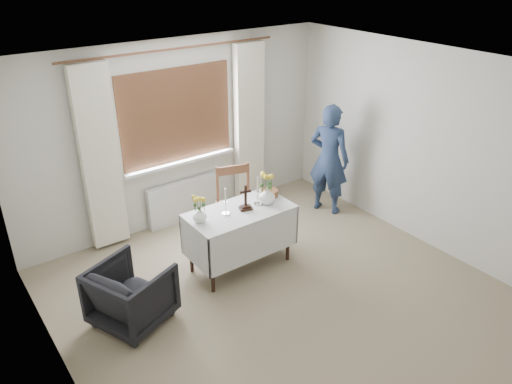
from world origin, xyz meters
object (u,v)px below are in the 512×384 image
(armchair, at_px, (132,294))
(wooden_chair, at_px, (238,208))
(person, at_px, (329,159))
(wooden_cross, at_px, (246,198))
(altar_table, at_px, (240,239))
(flower_vase_right, at_px, (267,195))
(flower_vase_left, at_px, (200,215))

(armchair, bearing_deg, wooden_chair, -93.30)
(person, xyz_separation_m, wooden_cross, (-1.76, -0.46, 0.11))
(altar_table, distance_m, flower_vase_right, 0.60)
(armchair, relative_size, flower_vase_right, 3.58)
(wooden_cross, bearing_deg, altar_table, -179.34)
(altar_table, xyz_separation_m, flower_vase_right, (0.36, -0.04, 0.48))
(flower_vase_left, distance_m, flower_vase_right, 0.87)
(altar_table, distance_m, wooden_cross, 0.54)
(flower_vase_left, xyz_separation_m, flower_vase_right, (0.86, -0.09, 0.02))
(person, bearing_deg, armchair, 76.57)
(wooden_chair, xyz_separation_m, wooden_cross, (-0.20, -0.45, 0.40))
(person, bearing_deg, wooden_chair, 66.60)
(wooden_chair, xyz_separation_m, flower_vase_left, (-0.77, -0.38, 0.33))
(wooden_chair, height_order, flower_vase_left, wooden_chair)
(wooden_chair, relative_size, person, 0.65)
(altar_table, relative_size, flower_vase_right, 6.13)
(wooden_cross, bearing_deg, person, 30.53)
(altar_table, relative_size, wooden_cross, 4.04)
(person, bearing_deg, altar_table, 79.73)
(person, relative_size, wooden_cross, 5.22)
(wooden_chair, height_order, armchair, wooden_chair)
(person, bearing_deg, wooden_cross, 80.83)
(altar_table, bearing_deg, wooden_chair, 58.32)
(wooden_chair, bearing_deg, person, 16.86)
(flower_vase_left, bearing_deg, wooden_cross, -6.46)
(wooden_cross, xyz_separation_m, flower_vase_left, (-0.57, 0.06, -0.07))
(altar_table, bearing_deg, armchair, -173.58)
(altar_table, height_order, flower_vase_right, flower_vase_right)
(wooden_chair, bearing_deg, altar_table, -105.36)
(armchair, bearing_deg, flower_vase_left, -99.95)
(person, distance_m, wooden_cross, 1.82)
(wooden_cross, bearing_deg, wooden_chair, 82.18)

